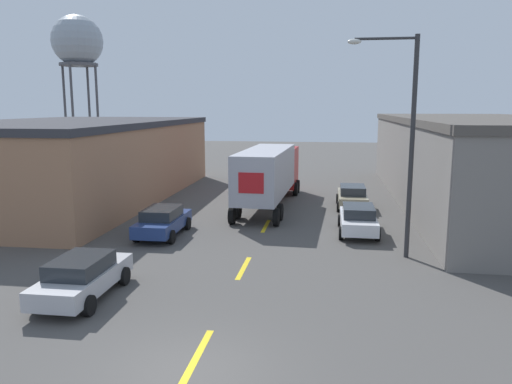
% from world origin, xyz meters
% --- Properties ---
extents(ground_plane, '(160.00, 160.00, 0.00)m').
position_xyz_m(ground_plane, '(0.00, 0.00, 0.00)').
color(ground_plane, '#4C4947').
extents(road_centerline, '(0.20, 17.06, 0.01)m').
position_xyz_m(road_centerline, '(0.00, 8.05, 0.00)').
color(road_centerline, yellow).
rests_on(road_centerline, ground_plane).
extents(warehouse_left, '(13.29, 24.10, 5.39)m').
position_xyz_m(warehouse_left, '(-14.41, 21.43, 2.70)').
color(warehouse_left, '#9E7051').
rests_on(warehouse_left, ground_plane).
extents(warehouse_right, '(10.85, 29.70, 5.66)m').
position_xyz_m(warehouse_right, '(13.19, 23.36, 2.84)').
color(warehouse_right, slate).
rests_on(warehouse_right, ground_plane).
extents(semi_truck, '(3.22, 12.66, 3.78)m').
position_xyz_m(semi_truck, '(-0.42, 20.70, 2.26)').
color(semi_truck, '#B21919').
rests_on(semi_truck, ground_plane).
extents(parked_car_right_far, '(1.94, 4.39, 1.44)m').
position_xyz_m(parked_car_right_far, '(4.80, 20.78, 0.76)').
color(parked_car_right_far, tan).
rests_on(parked_car_right_far, ground_plane).
extents(parked_car_right_mid, '(1.94, 4.39, 1.44)m').
position_xyz_m(parked_car_right_mid, '(4.80, 14.27, 0.76)').
color(parked_car_right_mid, silver).
rests_on(parked_car_right_mid, ground_plane).
extents(parked_car_left_near, '(1.94, 4.39, 1.44)m').
position_xyz_m(parked_car_left_near, '(-4.80, 4.18, 0.76)').
color(parked_car_left_near, '#B2B2B7').
rests_on(parked_car_left_near, ground_plane).
extents(parked_car_left_far, '(1.94, 4.39, 1.44)m').
position_xyz_m(parked_car_left_far, '(-4.80, 12.41, 0.76)').
color(parked_car_left_far, navy).
rests_on(parked_car_left_far, ground_plane).
extents(water_tower, '(5.70, 5.70, 16.50)m').
position_xyz_m(water_tower, '(-25.17, 44.19, 13.43)').
color(water_tower, '#47474C').
rests_on(water_tower, ground_plane).
extents(street_lamp, '(2.84, 0.32, 9.17)m').
position_xyz_m(street_lamp, '(6.31, 10.48, 5.28)').
color(street_lamp, '#2D2D30').
rests_on(street_lamp, ground_plane).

